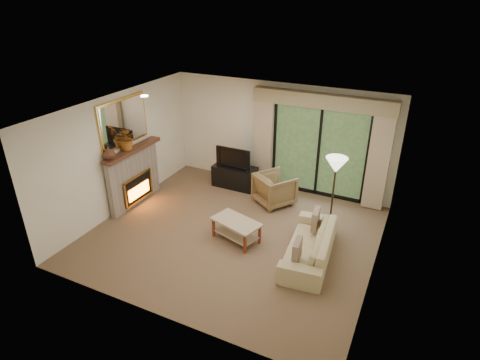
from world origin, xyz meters
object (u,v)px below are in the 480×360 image
at_px(armchair, 275,189).
at_px(sofa, 310,244).
at_px(media_console, 235,176).
at_px(coffee_table, 236,230).

bearing_deg(armchair, sofa, 163.54).
xyz_separation_m(media_console, coffee_table, (1.07, -2.10, -0.05)).
height_order(media_console, sofa, sofa).
bearing_deg(media_console, coffee_table, -62.56).
bearing_deg(coffee_table, sofa, 19.21).
bearing_deg(sofa, armchair, -146.91).
bearing_deg(sofa, media_console, -134.37).
height_order(sofa, coffee_table, sofa).
xyz_separation_m(armchair, coffee_table, (-0.14, -1.73, -0.15)).
height_order(armchair, coffee_table, armchair).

